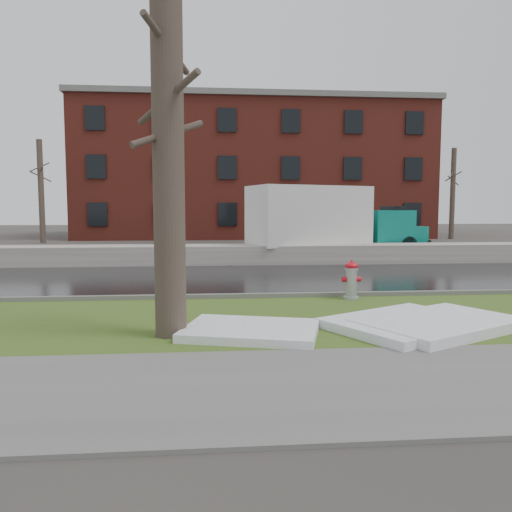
{
  "coord_description": "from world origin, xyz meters",
  "views": [
    {
      "loc": [
        -1.25,
        -10.73,
        2.14
      ],
      "look_at": [
        -0.18,
        1.42,
        1.0
      ],
      "focal_mm": 35.0,
      "sensor_mm": 36.0,
      "label": 1
    }
  ],
  "objects": [
    {
      "name": "verge",
      "position": [
        0.0,
        -1.25,
        0.02
      ],
      "size": [
        60.0,
        4.5,
        0.04
      ],
      "primitive_type": "cube",
      "color": "#34521B",
      "rests_on": "ground"
    },
    {
      "name": "brick_building",
      "position": [
        2.0,
        30.0,
        5.0
      ],
      "size": [
        26.0,
        12.0,
        10.0
      ],
      "primitive_type": "cube",
      "color": "maroon",
      "rests_on": "ground"
    },
    {
      "name": "box_truck",
      "position": [
        3.65,
        9.94,
        1.64
      ],
      "size": [
        9.24,
        4.61,
        3.09
      ],
      "rotation": [
        0.0,
        0.0,
        0.34
      ],
      "color": "black",
      "rests_on": "ground"
    },
    {
      "name": "bg_tree_center",
      "position": [
        -6.0,
        26.0,
        3.33
      ],
      "size": [
        1.4,
        1.62,
        6.5
      ],
      "color": "brown",
      "rests_on": "ground"
    },
    {
      "name": "road",
      "position": [
        0.0,
        4.5,
        0.01
      ],
      "size": [
        60.0,
        7.0,
        0.03
      ],
      "primitive_type": "cube",
      "color": "black",
      "rests_on": "ground"
    },
    {
      "name": "fire_hydrant",
      "position": [
        1.99,
        0.61,
        0.53
      ],
      "size": [
        0.44,
        0.37,
        0.92
      ],
      "rotation": [
        0.0,
        0.0,
        -0.01
      ],
      "color": "#9EA2A6",
      "rests_on": "verge"
    },
    {
      "name": "bg_tree_left",
      "position": [
        -12.0,
        22.0,
        3.33
      ],
      "size": [
        1.4,
        1.62,
        6.5
      ],
      "color": "brown",
      "rests_on": "ground"
    },
    {
      "name": "ground",
      "position": [
        0.0,
        0.0,
        0.0
      ],
      "size": [
        120.0,
        120.0,
        0.0
      ],
      "primitive_type": "plane",
      "color": "#47423D",
      "rests_on": "ground"
    },
    {
      "name": "snow_patch_near",
      "position": [
        2.19,
        -2.3,
        0.12
      ],
      "size": [
        3.25,
        3.02,
        0.16
      ],
      "primitive_type": "cube",
      "rotation": [
        0.0,
        0.0,
        0.51
      ],
      "color": "white",
      "rests_on": "verge"
    },
    {
      "name": "tree",
      "position": [
        -1.95,
        -2.44,
        3.29
      ],
      "size": [
        1.15,
        1.35,
        6.46
      ],
      "rotation": [
        0.0,
        0.0,
        0.28
      ],
      "color": "brown",
      "rests_on": "verge"
    },
    {
      "name": "parking_lot",
      "position": [
        0.0,
        13.0,
        0.01
      ],
      "size": [
        60.0,
        9.0,
        0.03
      ],
      "primitive_type": "cube",
      "color": "slate",
      "rests_on": "ground"
    },
    {
      "name": "sidewalk",
      "position": [
        0.0,
        -5.0,
        0.03
      ],
      "size": [
        60.0,
        3.0,
        0.05
      ],
      "primitive_type": "cube",
      "color": "slate",
      "rests_on": "ground"
    },
    {
      "name": "curb",
      "position": [
        0.0,
        1.0,
        0.07
      ],
      "size": [
        60.0,
        0.15,
        0.14
      ],
      "primitive_type": "cube",
      "color": "slate",
      "rests_on": "ground"
    },
    {
      "name": "snowbank",
      "position": [
        0.0,
        8.7,
        0.38
      ],
      "size": [
        60.0,
        1.6,
        0.75
      ],
      "primitive_type": "cube",
      "color": "#B7B1A7",
      "rests_on": "ground"
    },
    {
      "name": "snow_patch_far",
      "position": [
        -0.61,
        -2.5,
        0.11
      ],
      "size": [
        2.55,
        2.13,
        0.14
      ],
      "primitive_type": "cube",
      "rotation": [
        0.0,
        0.0,
        -0.27
      ],
      "color": "white",
      "rests_on": "verge"
    },
    {
      "name": "bg_tree_right",
      "position": [
        16.0,
        24.0,
        3.33
      ],
      "size": [
        1.4,
        1.62,
        6.5
      ],
      "color": "brown",
      "rests_on": "ground"
    },
    {
      "name": "worker",
      "position": [
        -3.04,
        9.06,
        1.52
      ],
      "size": [
        0.66,
        0.56,
        1.54
      ],
      "primitive_type": "imported",
      "rotation": [
        0.0,
        0.0,
        2.74
      ],
      "color": "black",
      "rests_on": "snowbank"
    },
    {
      "name": "snow_patch_side",
      "position": [
        2.73,
        -2.4,
        0.13
      ],
      "size": [
        3.32,
        2.9,
        0.18
      ],
      "primitive_type": "cube",
      "rotation": [
        0.0,
        0.0,
        0.49
      ],
      "color": "white",
      "rests_on": "verge"
    }
  ]
}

